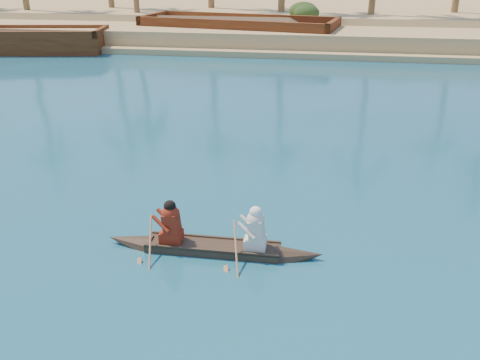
# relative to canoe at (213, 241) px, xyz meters

# --- Properties ---
(sandy_embankment) EXTENTS (150.00, 51.00, 1.50)m
(sandy_embankment) POSITION_rel_canoe_xyz_m (8.00, 47.79, 0.28)
(sandy_embankment) COLOR tan
(sandy_embankment) RESTS_ON ground
(shrub_cluster) EXTENTS (100.00, 6.00, 2.40)m
(shrub_cluster) POSITION_rel_canoe_xyz_m (8.00, 32.41, 0.95)
(shrub_cluster) COLOR #1D3111
(shrub_cluster) RESTS_ON ground
(canoe) EXTENTS (4.72, 0.63, 1.30)m
(canoe) POSITION_rel_canoe_xyz_m (0.00, 0.00, 0.00)
(canoe) COLOR #3A2A1F
(canoe) RESTS_ON ground
(barge_left) EXTENTS (11.04, 5.21, 1.77)m
(barge_left) POSITION_rel_canoe_xyz_m (-17.42, 22.91, 0.37)
(barge_left) COLOR #5E3514
(barge_left) RESTS_ON ground
(barge_mid) EXTENTS (14.04, 6.70, 2.25)m
(barge_mid) POSITION_rel_canoe_xyz_m (-4.00, 27.91, 0.54)
(barge_mid) COLOR #5E3514
(barge_mid) RESTS_ON ground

